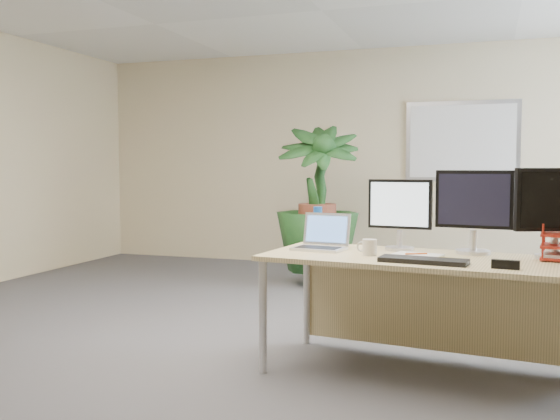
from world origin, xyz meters
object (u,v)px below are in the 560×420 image
(desk, at_px, (426,279))
(laptop, at_px, (322,240))
(monitor_left, at_px, (400,210))
(floor_plant, at_px, (317,214))
(monitor_right, at_px, (474,206))

(desk, relative_size, laptop, 5.61)
(desk, distance_m, monitor_left, 0.48)
(floor_plant, relative_size, laptop, 4.32)
(monitor_left, height_order, monitor_right, monitor_right)
(monitor_right, relative_size, laptop, 1.47)
(laptop, bearing_deg, monitor_right, 4.83)
(monitor_left, xyz_separation_m, monitor_right, (0.45, -0.03, 0.03))
(desk, height_order, floor_plant, floor_plant)
(floor_plant, distance_m, monitor_right, 2.87)
(desk, bearing_deg, monitor_left, 137.61)
(monitor_left, bearing_deg, desk, -42.39)
(desk, xyz_separation_m, monitor_left, (-0.18, 0.17, 0.41))
(floor_plant, bearing_deg, monitor_right, -55.34)
(floor_plant, xyz_separation_m, monitor_right, (1.62, -2.35, 0.26))
(monitor_left, relative_size, laptop, 1.30)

